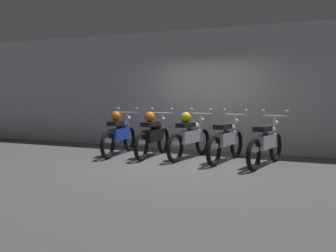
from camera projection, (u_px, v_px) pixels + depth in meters
ground_plane at (181, 162)px, 8.45m from camera, size 80.00×80.00×0.00m
back_wall at (209, 90)px, 10.15m from camera, size 16.00×0.30×3.17m
motorbike_slot_0 at (119, 133)px, 9.41m from camera, size 0.59×1.95×1.15m
motorbike_slot_1 at (153, 135)px, 9.13m from camera, size 0.59×1.95×1.15m
motorbike_slot_2 at (190, 136)px, 8.89m from camera, size 0.58×1.94×1.15m
motorbike_slot_3 at (226, 139)px, 8.46m from camera, size 0.59×1.95×1.15m
motorbike_slot_4 at (266, 142)px, 7.96m from camera, size 0.61×1.93×1.15m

